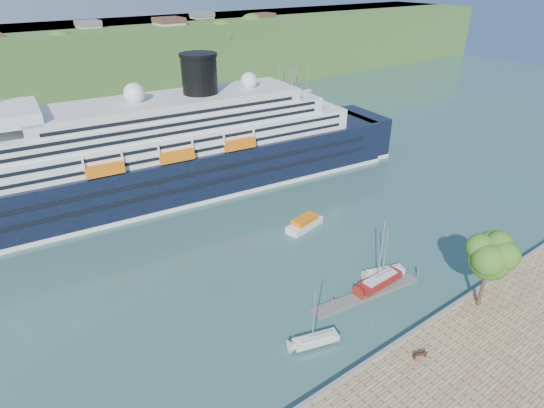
# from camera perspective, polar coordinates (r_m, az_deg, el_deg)

# --- Properties ---
(ground) EXTENTS (400.00, 400.00, 0.00)m
(ground) POSITION_cam_1_polar(r_m,az_deg,el_deg) (59.90, 15.05, -17.16)
(ground) COLOR #325A57
(ground) RESTS_ON ground
(far_hillside) EXTENTS (400.00, 50.00, 24.00)m
(far_hillside) POSITION_cam_1_polar(r_m,az_deg,el_deg) (175.35, -24.99, 15.41)
(far_hillside) COLOR #3E6026
(far_hillside) RESTS_ON ground
(quay_coping) EXTENTS (220.00, 0.50, 0.30)m
(quay_coping) POSITION_cam_1_polar(r_m,az_deg,el_deg) (59.03, 15.34, -16.46)
(quay_coping) COLOR slate
(quay_coping) RESTS_ON promenade
(cruise_ship) EXTENTS (122.53, 31.42, 27.24)m
(cruise_ship) POSITION_cam_1_polar(r_m,az_deg,el_deg) (90.26, -16.26, 8.56)
(cruise_ship) COLOR black
(cruise_ship) RESTS_ON ground
(park_bench) EXTENTS (1.80, 1.23, 1.07)m
(park_bench) POSITION_cam_1_polar(r_m,az_deg,el_deg) (57.90, 18.05, -17.46)
(park_bench) COLOR #442213
(park_bench) RESTS_ON promenade
(promenade_tree) EXTENTS (7.22, 7.22, 11.96)m
(promenade_tree) POSITION_cam_1_polar(r_m,az_deg,el_deg) (65.08, 25.42, -7.27)
(promenade_tree) COLOR #2C5C18
(promenade_tree) RESTS_ON promenade
(floating_pontoon) EXTENTS (17.48, 4.60, 0.39)m
(floating_pontoon) POSITION_cam_1_polar(r_m,az_deg,el_deg) (66.81, 11.76, -11.07)
(floating_pontoon) COLOR #68635C
(floating_pontoon) RESTS_ON ground
(sailboat_white_near) EXTENTS (6.54, 3.48, 8.14)m
(sailboat_white_near) POSITION_cam_1_polar(r_m,az_deg,el_deg) (55.99, 5.66, -14.20)
(sailboat_white_near) COLOR silver
(sailboat_white_near) RESTS_ON ground
(sailboat_red) EXTENTS (8.31, 2.49, 10.66)m
(sailboat_red) POSITION_cam_1_polar(r_m,az_deg,el_deg) (65.96, 13.78, -6.37)
(sailboat_red) COLOR maroon
(sailboat_red) RESTS_ON ground
(sailboat_white_far) EXTENTS (6.61, 3.80, 8.24)m
(sailboat_white_far) POSITION_cam_1_polar(r_m,az_deg,el_deg) (68.92, 14.32, -6.04)
(sailboat_white_far) COLOR silver
(sailboat_white_far) RESTS_ON ground
(tender_launch) EXTENTS (8.02, 4.08, 2.12)m
(tender_launch) POSITION_cam_1_polar(r_m,az_deg,el_deg) (80.95, 4.11, -2.35)
(tender_launch) COLOR orange
(tender_launch) RESTS_ON ground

